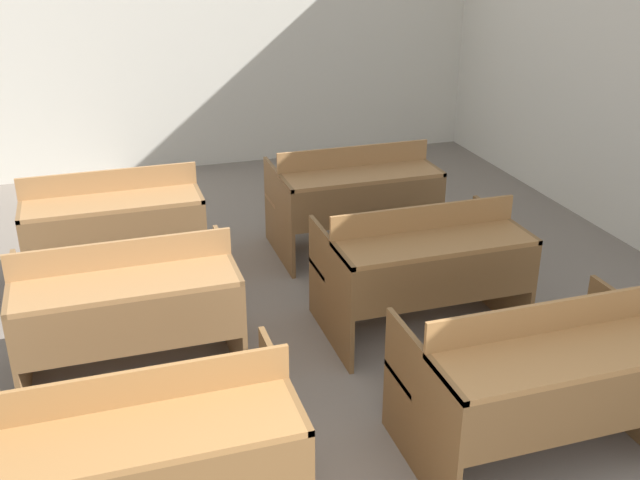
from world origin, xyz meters
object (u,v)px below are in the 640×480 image
bench_second_left (127,306)px  bench_second_right (422,265)px  bench_third_left (114,224)px  bench_third_right (353,196)px  bench_front_right (538,376)px  bench_front_left (148,452)px

bench_second_left → bench_second_right: (1.79, -0.02, 0.00)m
bench_third_left → bench_third_right: bearing=0.5°
bench_second_right → bench_front_right: bearing=-89.5°
bench_second_right → bench_second_left: bearing=179.4°
bench_second_right → bench_front_left: bearing=-144.9°
bench_front_left → bench_third_right: bearing=54.5°
bench_front_left → bench_third_left: 2.54m
bench_front_left → bench_second_left: bearing=89.3°
bench_front_right → bench_front_left: bearing=179.6°
bench_front_left → bench_third_left: bearing=89.6°
bench_third_right → bench_second_left: bearing=-144.9°
bench_front_right → bench_third_right: 2.57m
bench_front_left → bench_second_left: same height
bench_front_left → bench_front_right: bearing=-0.4°
bench_third_left → bench_front_right: bearing=-54.8°
bench_second_left → bench_front_right: bearing=-35.8°
bench_second_left → bench_third_right: (1.81, 1.27, 0.00)m
bench_front_right → bench_third_left: same height
bench_third_left → bench_front_left: bearing=-90.4°
bench_front_right → bench_second_right: 1.28m
bench_front_left → bench_front_right: 1.82m
bench_front_left → bench_front_right: (1.82, -0.01, 0.00)m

